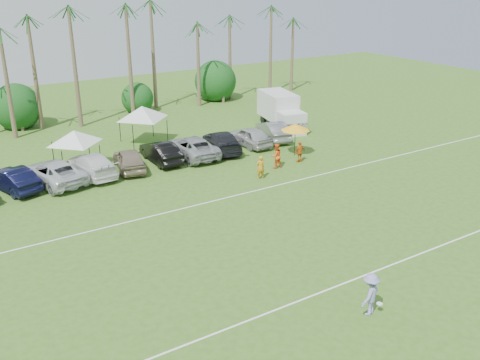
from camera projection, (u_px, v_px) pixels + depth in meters
ground at (351, 314)px, 23.40m from camera, size 120.00×120.00×0.00m
field_lines at (251, 241)px, 29.70m from camera, size 80.00×12.10×0.01m
palm_tree_4 at (34, 49)px, 48.62m from camera, size 2.40×2.40×8.90m
palm_tree_5 at (76, 36)px, 50.30m from camera, size 2.40×2.40×9.90m
palm_tree_6 at (116, 25)px, 51.98m from camera, size 2.40×2.40×10.90m
palm_tree_7 at (154, 14)px, 53.66m from camera, size 2.40×2.40×11.90m
palm_tree_8 at (199, 37)px, 57.09m from camera, size 2.40×2.40×8.90m
palm_tree_9 at (238, 26)px, 59.27m from camera, size 2.40×2.40×9.90m
palm_tree_10 at (275, 17)px, 61.44m from camera, size 2.40×2.40×10.90m
palm_tree_11 at (302, 8)px, 63.13m from camera, size 2.40×2.40×11.90m
bush_tree_1 at (18, 110)px, 50.48m from camera, size 4.00×4.00×4.00m
bush_tree_2 at (137, 96)px, 56.45m from camera, size 4.00×4.00×4.00m
bush_tree_3 at (219, 86)px, 61.44m from camera, size 4.00×4.00×4.00m
sideline_player_a at (261, 167)px, 38.42m from camera, size 0.70×0.53×1.75m
sideline_player_b at (276, 156)px, 40.54m from camera, size 0.96×0.76×1.92m
sideline_player_c at (300, 152)px, 41.84m from camera, size 1.00×0.47×1.66m
box_truck at (281, 110)px, 50.76m from camera, size 3.70×6.73×3.28m
canopy_tent_left at (74, 130)px, 39.73m from camera, size 4.30×4.30×3.48m
canopy_tent_right at (142, 106)px, 45.56m from camera, size 4.77×4.77×3.86m
market_umbrella at (295, 127)px, 42.84m from camera, size 2.37×2.37×2.64m
frisbee_player at (370, 294)px, 23.05m from camera, size 1.45×1.12×1.98m
parked_car_1 at (13, 179)px, 36.38m from camera, size 3.13×5.26×1.64m
parked_car_2 at (54, 172)px, 37.62m from camera, size 3.86×6.32×1.64m
parked_car_3 at (92, 165)px, 39.10m from camera, size 2.71×5.80×1.64m
parked_car_4 at (129, 159)px, 40.20m from camera, size 2.80×5.09×1.64m
parked_car_5 at (161, 152)px, 41.85m from camera, size 1.79×4.99×1.64m
parked_car_6 at (193, 147)px, 43.09m from camera, size 3.03×6.03×1.64m
parked_car_7 at (222, 141)px, 44.51m from camera, size 3.59×6.03×1.64m
parked_car_8 at (250, 136)px, 45.84m from camera, size 2.03×4.85×1.64m
parked_car_9 at (273, 131)px, 47.52m from camera, size 2.97×5.25×1.64m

